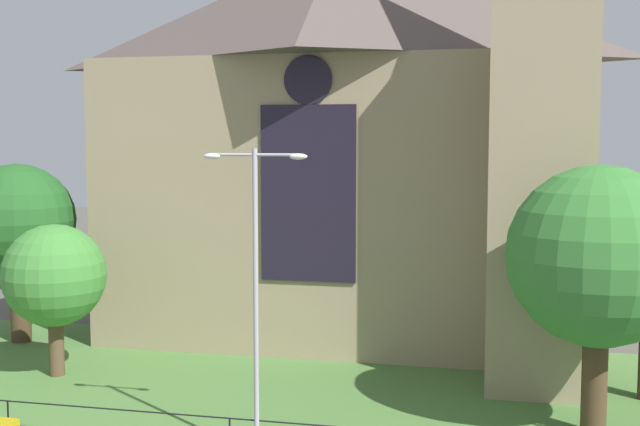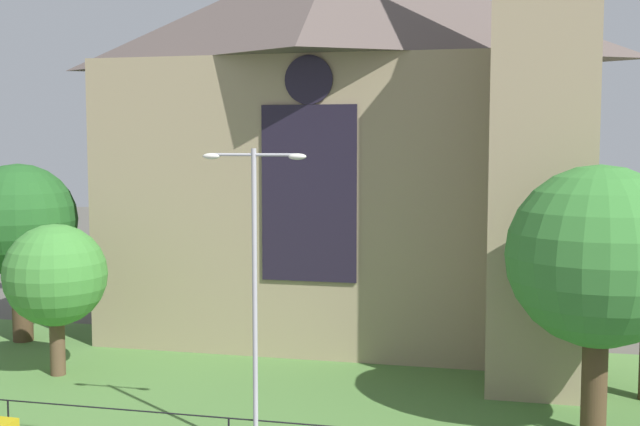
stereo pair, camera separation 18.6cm
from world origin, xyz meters
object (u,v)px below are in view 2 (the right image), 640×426
streetlamp_near (255,267)px  tree_left_far (19,222)px  tree_right_near (598,258)px  church_building (348,137)px  tree_left_near (55,276)px

streetlamp_near → tree_left_far: bearing=144.1°
tree_right_near → streetlamp_near: streetlamp_near is taller
tree_left_far → tree_right_near: bearing=-15.4°
church_building → tree_right_near: (10.94, -12.45, -4.11)m
tree_left_far → tree_right_near: tree_right_near is taller
tree_left_near → tree_left_far: 7.18m
tree_left_near → streetlamp_near: 12.94m
tree_left_far → streetlamp_near: size_ratio=0.91×
tree_left_near → tree_right_near: 21.97m
church_building → streetlamp_near: bearing=-89.4°
tree_left_far → tree_right_near: 27.66m
tree_left_near → tree_left_far: size_ratio=0.73×
tree_left_near → streetlamp_near: bearing=-30.9°
church_building → tree_left_far: bearing=-162.0°
tree_right_near → streetlamp_near: 11.55m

